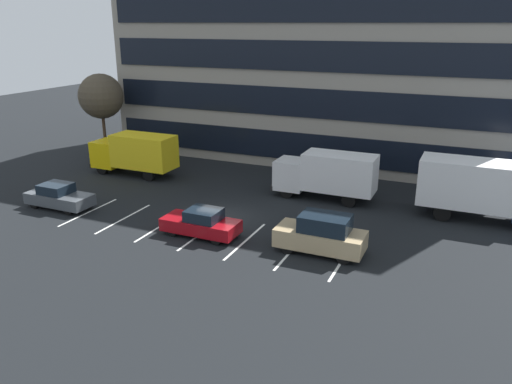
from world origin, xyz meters
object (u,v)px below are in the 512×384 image
Objects in this scene: suv_tan at (322,234)px; sedan_charcoal at (59,197)px; box_truck_yellow_all at (135,152)px; sedan_maroon at (201,223)px; box_truck_blue at (483,188)px; box_truck_white at (327,173)px; bare_tree at (101,96)px.

sedan_charcoal is at bearing -178.75° from suv_tan.
sedan_maroon is at bearing -37.93° from box_truck_yellow_all.
sedan_maroon is at bearing -148.00° from box_truck_blue.
box_truck_white is (15.59, 0.55, -0.03)m from box_truck_yellow_all.
bare_tree is at bearing 147.86° from box_truck_yellow_all.
box_truck_blue is at bearing -6.02° from bare_tree.
bare_tree is (-21.85, 3.38, 3.59)m from box_truck_white.
sedan_maroon is 10.90m from sedan_charcoal.
sedan_charcoal reaches higher than sedan_maroon.
box_truck_yellow_all reaches higher than sedan_maroon.
sedan_maroon is 0.95× the size of suv_tan.
sedan_maroon is (10.90, -8.49, -1.11)m from box_truck_yellow_all.
box_truck_yellow_all is 0.90× the size of box_truck_blue.
box_truck_white is 8.78m from suv_tan.
box_truck_white is at bearing 29.54° from sedan_charcoal.
sedan_maroon is at bearing -1.12° from sedan_charcoal.
box_truck_yellow_all is at bearing 156.14° from suv_tan.
sedan_maroon is at bearing -117.43° from box_truck_white.
box_truck_yellow_all is 8.20m from bare_tree.
sedan_charcoal is at bearing -160.77° from box_truck_blue.
suv_tan is 27.20m from bare_tree.
suv_tan is (2.24, -8.45, -0.81)m from box_truck_white.
bare_tree is at bearing 153.86° from suv_tan.
box_truck_blue is 32.04m from bare_tree.
box_truck_blue is 1.13× the size of box_truck_white.
box_truck_blue reaches higher than box_truck_white.
sedan_maroon is 6.97m from suv_tan.
box_truck_white is at bearing -8.79° from bare_tree.
box_truck_white is at bearing -179.79° from box_truck_blue.
suv_tan is at bearing -75.12° from box_truck_white.
box_truck_blue is 26.97m from sedan_charcoal.
box_truck_yellow_all is 0.97× the size of bare_tree.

